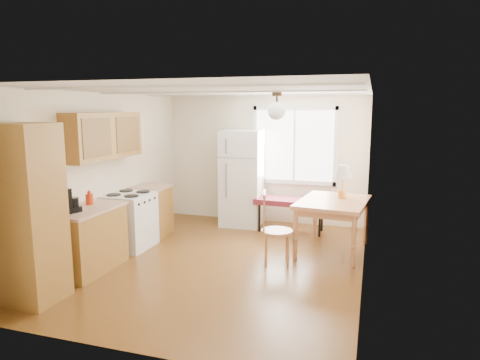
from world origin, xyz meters
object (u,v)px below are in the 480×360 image
at_px(refrigerator, 242,178).
at_px(dining_table, 333,207).
at_px(chair, 270,223).
at_px(bench, 291,203).

relative_size(refrigerator, dining_table, 1.27).
relative_size(refrigerator, chair, 1.74).
xyz_separation_m(bench, chair, (0.01, -1.72, 0.07)).
bearing_deg(refrigerator, bench, -14.87).
xyz_separation_m(refrigerator, bench, (1.01, -0.21, -0.38)).
bearing_deg(bench, refrigerator, 171.16).
bearing_deg(bench, dining_table, -44.67).
bearing_deg(dining_table, bench, 139.48).
bearing_deg(chair, dining_table, 29.82).
xyz_separation_m(bench, dining_table, (0.84, -0.92, 0.19)).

